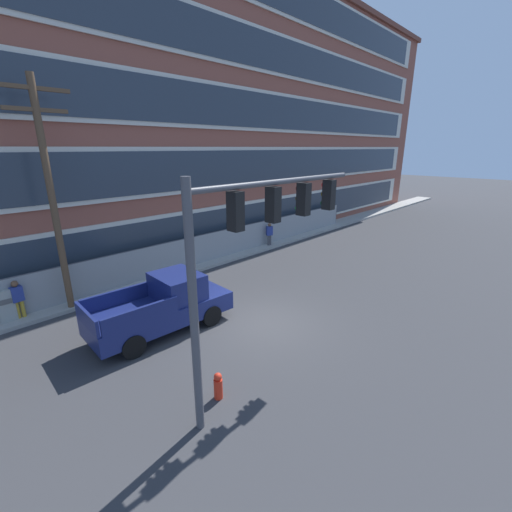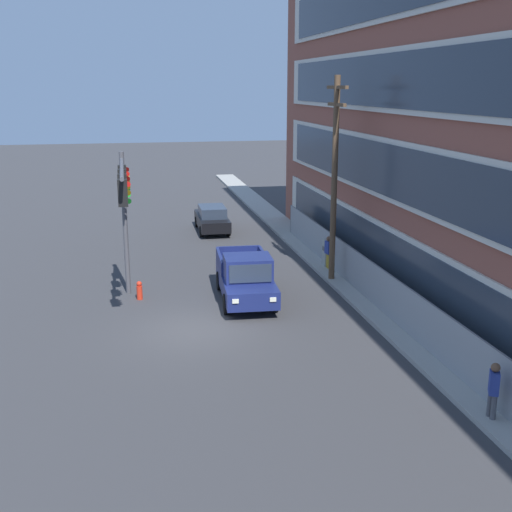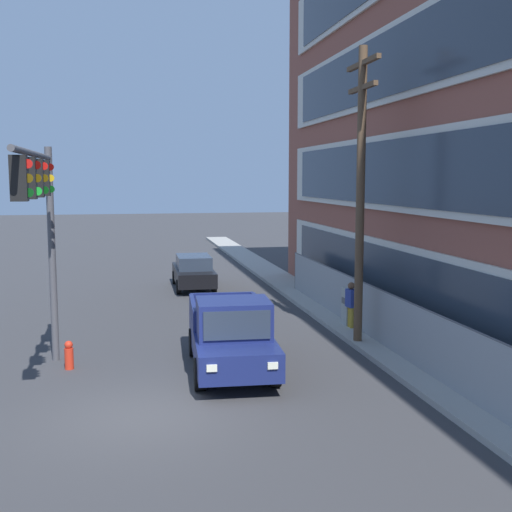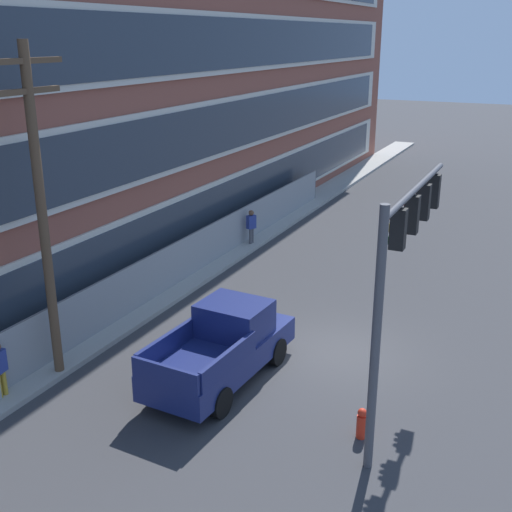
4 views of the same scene
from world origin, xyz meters
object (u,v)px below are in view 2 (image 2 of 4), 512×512
object	(u,v)px
utility_pole_near_corner	(335,172)
fire_hydrant	(139,290)
pedestrian_by_fence	(493,389)
electrical_cabinet	(328,254)
traffic_signal_mast	(123,197)
pedestrian_near_cabinet	(328,251)
pickup_truck_navy	(246,278)
sedan_black	(212,218)

from	to	relation	value
utility_pole_near_corner	fire_hydrant	size ratio (longest dim) A/B	11.50
pedestrian_by_fence	electrical_cabinet	bearing A→B (deg)	178.73
pedestrian_by_fence	fire_hydrant	xyz separation A→B (m)	(-12.01, -8.70, -0.59)
traffic_signal_mast	fire_hydrant	xyz separation A→B (m)	(-1.13, 0.44, -4.10)
fire_hydrant	pedestrian_by_fence	bearing A→B (deg)	35.92
pedestrian_near_cabinet	utility_pole_near_corner	bearing A→B (deg)	-12.93
electrical_cabinet	pickup_truck_navy	bearing A→B (deg)	-50.44
sedan_black	pedestrian_near_cabinet	bearing A→B (deg)	23.87
pedestrian_by_fence	fire_hydrant	world-z (taller)	pedestrian_by_fence
pickup_truck_navy	pedestrian_by_fence	xyz separation A→B (m)	(10.93, 4.44, 0.01)
traffic_signal_mast	pedestrian_by_fence	bearing A→B (deg)	40.03
traffic_signal_mast	sedan_black	bearing A→B (deg)	158.89
utility_pole_near_corner	pedestrian_by_fence	bearing A→B (deg)	0.87
pickup_truck_navy	pedestrian_by_fence	size ratio (longest dim) A/B	3.13
traffic_signal_mast	pedestrian_by_fence	size ratio (longest dim) A/B	3.60
sedan_black	fire_hydrant	xyz separation A→B (m)	(12.04, -4.65, -0.42)
pedestrian_by_fence	fire_hydrant	size ratio (longest dim) A/B	2.17
fire_hydrant	utility_pole_near_corner	bearing A→B (deg)	95.14
electrical_cabinet	fire_hydrant	size ratio (longest dim) A/B	1.81
pickup_truck_navy	utility_pole_near_corner	distance (m)	6.11
electrical_cabinet	utility_pole_near_corner	bearing A→B (deg)	-13.98
pedestrian_near_cabinet	fire_hydrant	distance (m)	9.25
traffic_signal_mast	sedan_black	distance (m)	14.60
traffic_signal_mast	sedan_black	xyz separation A→B (m)	(-13.18, 5.09, -3.69)
sedan_black	utility_pole_near_corner	xyz separation A→B (m)	(11.28, 3.85, 4.15)
electrical_cabinet	pedestrian_near_cabinet	distance (m)	0.51
utility_pole_near_corner	electrical_cabinet	size ratio (longest dim) A/B	6.34
pickup_truck_navy	fire_hydrant	distance (m)	4.43
utility_pole_near_corner	traffic_signal_mast	bearing A→B (deg)	-78.01
pickup_truck_navy	pedestrian_near_cabinet	size ratio (longest dim) A/B	3.13
fire_hydrant	pedestrian_near_cabinet	bearing A→B (deg)	105.44
pickup_truck_navy	fire_hydrant	world-z (taller)	pickup_truck_navy
pickup_truck_navy	fire_hydrant	xyz separation A→B (m)	(-1.08, -4.26, -0.58)
traffic_signal_mast	pickup_truck_navy	size ratio (longest dim) A/B	1.15
utility_pole_near_corner	electrical_cabinet	world-z (taller)	utility_pole_near_corner
sedan_black	electrical_cabinet	bearing A→B (deg)	25.49
traffic_signal_mast	fire_hydrant	bearing A→B (deg)	158.97
pedestrian_near_cabinet	fire_hydrant	bearing A→B (deg)	-74.56
pedestrian_by_fence	fire_hydrant	bearing A→B (deg)	-144.08
pedestrian_by_fence	sedan_black	bearing A→B (deg)	-170.45
traffic_signal_mast	pedestrian_near_cabinet	bearing A→B (deg)	111.05
pickup_truck_navy	pedestrian_by_fence	world-z (taller)	pickup_truck_navy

